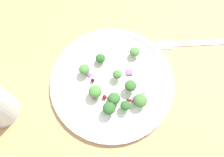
% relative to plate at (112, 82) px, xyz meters
% --- Properties ---
extents(ground_plane, '(1.80, 1.80, 0.02)m').
position_rel_plate_xyz_m(ground_plane, '(0.02, 0.01, -0.02)').
color(ground_plane, tan).
extents(plate, '(0.27, 0.27, 0.02)m').
position_rel_plate_xyz_m(plate, '(0.00, 0.00, 0.00)').
color(plate, white).
rests_on(plate, ground_plane).
extents(dressing_pool, '(0.16, 0.16, 0.00)m').
position_rel_plate_xyz_m(dressing_pool, '(0.00, 0.00, 0.00)').
color(dressing_pool, white).
rests_on(dressing_pool, plate).
extents(broccoli_floret_0, '(0.02, 0.02, 0.02)m').
position_rel_plate_xyz_m(broccoli_floret_0, '(-0.03, -0.03, 0.03)').
color(broccoli_floret_0, '#9EC684').
rests_on(broccoli_floret_0, plate).
extents(broccoli_floret_1, '(0.02, 0.02, 0.02)m').
position_rel_plate_xyz_m(broccoli_floret_1, '(0.03, 0.05, 0.02)').
color(broccoli_floret_1, '#9EC684').
rests_on(broccoli_floret_1, plate).
extents(broccoli_floret_2, '(0.02, 0.02, 0.02)m').
position_rel_plate_xyz_m(broccoli_floret_2, '(0.00, -0.01, 0.02)').
color(broccoli_floret_2, '#9EC684').
rests_on(broccoli_floret_2, plate).
extents(broccoli_floret_3, '(0.03, 0.03, 0.03)m').
position_rel_plate_xyz_m(broccoli_floret_3, '(-0.05, 0.01, 0.02)').
color(broccoli_floret_3, '#ADD18E').
rests_on(broccoli_floret_3, plate).
extents(broccoli_floret_4, '(0.02, 0.02, 0.02)m').
position_rel_plate_xyz_m(broccoli_floret_4, '(-0.07, -0.01, 0.02)').
color(broccoli_floret_4, '#9EC684').
rests_on(broccoli_floret_4, plate).
extents(broccoli_floret_5, '(0.03, 0.03, 0.03)m').
position_rel_plate_xyz_m(broccoli_floret_5, '(-0.02, 0.04, 0.02)').
color(broccoli_floret_5, '#8EB77A').
rests_on(broccoli_floret_5, plate).
extents(broccoli_floret_6, '(0.02, 0.02, 0.02)m').
position_rel_plate_xyz_m(broccoli_floret_6, '(0.05, 0.02, 0.02)').
color(broccoli_floret_6, '#ADD18E').
rests_on(broccoli_floret_6, plate).
extents(broccoli_floret_7, '(0.03, 0.03, 0.03)m').
position_rel_plate_xyz_m(broccoli_floret_7, '(-0.07, 0.02, 0.03)').
color(broccoli_floret_7, '#8EB77A').
rests_on(broccoli_floret_7, plate).
extents(broccoli_floret_8, '(0.03, 0.03, 0.03)m').
position_rel_plate_xyz_m(broccoli_floret_8, '(-0.06, -0.05, 0.02)').
color(broccoli_floret_8, '#9EC684').
rests_on(broccoli_floret_8, plate).
extents(broccoli_floret_9, '(0.02, 0.02, 0.02)m').
position_rel_plate_xyz_m(broccoli_floret_9, '(0.05, -0.06, 0.02)').
color(broccoli_floret_9, '#9EC684').
rests_on(broccoli_floret_9, plate).
extents(cranberry_0, '(0.01, 0.01, 0.01)m').
position_rel_plate_xyz_m(cranberry_0, '(0.01, 0.04, 0.01)').
color(cranberry_0, '#4C0A14').
rests_on(cranberry_0, plate).
extents(cranberry_1, '(0.01, 0.01, 0.01)m').
position_rel_plate_xyz_m(cranberry_1, '(-0.04, 0.02, 0.01)').
color(cranberry_1, maroon).
rests_on(cranberry_1, plate).
extents(cranberry_2, '(0.01, 0.01, 0.01)m').
position_rel_plate_xyz_m(cranberry_2, '(-0.05, -0.02, 0.01)').
color(cranberry_2, maroon).
rests_on(cranberry_2, plate).
extents(cranberry_3, '(0.01, 0.01, 0.01)m').
position_rel_plate_xyz_m(cranberry_3, '(-0.04, 0.01, 0.01)').
color(cranberry_3, maroon).
rests_on(cranberry_3, plate).
extents(onion_bit_0, '(0.01, 0.01, 0.00)m').
position_rel_plate_xyz_m(onion_bit_0, '(-0.04, -0.06, 0.01)').
color(onion_bit_0, '#934C84').
rests_on(onion_bit_0, plate).
extents(onion_bit_1, '(0.01, 0.01, 0.00)m').
position_rel_plate_xyz_m(onion_bit_1, '(0.02, 0.05, 0.01)').
color(onion_bit_1, '#934C84').
rests_on(onion_bit_1, plate).
extents(onion_bit_2, '(0.01, 0.01, 0.00)m').
position_rel_plate_xyz_m(onion_bit_2, '(-0.03, 0.05, 0.01)').
color(onion_bit_2, '#934C84').
rests_on(onion_bit_2, plate).
extents(onion_bit_3, '(0.02, 0.02, 0.00)m').
position_rel_plate_xyz_m(onion_bit_3, '(-0.05, -0.04, 0.01)').
color(onion_bit_3, '#934C84').
rests_on(onion_bit_3, plate).
extents(onion_bit_4, '(0.01, 0.02, 0.00)m').
position_rel_plate_xyz_m(onion_bit_4, '(0.01, -0.04, 0.01)').
color(onion_bit_4, '#934C84').
rests_on(onion_bit_4, plate).
extents(fork, '(0.05, 0.19, 0.01)m').
position_rel_plate_xyz_m(fork, '(0.06, -0.21, -0.01)').
color(fork, silver).
rests_on(fork, ground_plane).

